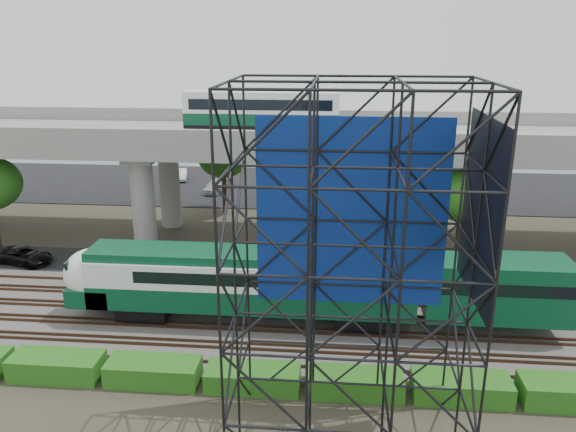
# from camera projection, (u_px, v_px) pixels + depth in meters

# --- Properties ---
(ground) EXTENTS (140.00, 140.00, 0.00)m
(ground) POSITION_uv_depth(u_px,v_px,m) (247.00, 341.00, 31.82)
(ground) COLOR #474233
(ground) RESTS_ON ground
(ballast_bed) EXTENTS (90.00, 12.00, 0.20)m
(ballast_bed) POSITION_uv_depth(u_px,v_px,m) (252.00, 322.00, 33.69)
(ballast_bed) COLOR slate
(ballast_bed) RESTS_ON ground
(service_road) EXTENTS (90.00, 5.00, 0.08)m
(service_road) POSITION_uv_depth(u_px,v_px,m) (269.00, 267.00, 41.76)
(service_road) COLOR black
(service_road) RESTS_ON ground
(parking_lot) EXTENTS (90.00, 18.00, 0.08)m
(parking_lot) POSITION_uv_depth(u_px,v_px,m) (294.00, 187.00, 64.04)
(parking_lot) COLOR black
(parking_lot) RESTS_ON ground
(harbor_water) EXTENTS (140.00, 40.00, 0.03)m
(harbor_water) POSITION_uv_depth(u_px,v_px,m) (306.00, 150.00, 84.90)
(harbor_water) COLOR #42596D
(harbor_water) RESTS_ON ground
(rail_tracks) EXTENTS (90.00, 9.52, 0.16)m
(rail_tracks) POSITION_uv_depth(u_px,v_px,m) (252.00, 319.00, 33.63)
(rail_tracks) COLOR #472D1E
(rail_tracks) RESTS_ON ballast_bed
(commuter_train) EXTENTS (29.30, 3.06, 4.30)m
(commuter_train) POSITION_uv_depth(u_px,v_px,m) (287.00, 281.00, 32.66)
(commuter_train) COLOR black
(commuter_train) RESTS_ON rail_tracks
(overpass) EXTENTS (80.00, 12.00, 12.40)m
(overpass) POSITION_uv_depth(u_px,v_px,m) (275.00, 145.00, 44.47)
(overpass) COLOR #9E9B93
(overpass) RESTS_ON ground
(scaffold_tower) EXTENTS (9.36, 6.36, 15.00)m
(scaffold_tower) POSITION_uv_depth(u_px,v_px,m) (351.00, 283.00, 21.49)
(scaffold_tower) COLOR black
(scaffold_tower) RESTS_ON ground
(hedge_strip) EXTENTS (34.60, 1.80, 1.20)m
(hedge_strip) POSITION_uv_depth(u_px,v_px,m) (253.00, 377.00, 27.49)
(hedge_strip) COLOR #1E5B14
(hedge_strip) RESTS_ON ground
(trees) EXTENTS (40.94, 16.94, 7.69)m
(trees) POSITION_uv_depth(u_px,v_px,m) (220.00, 176.00, 45.83)
(trees) COLOR #382314
(trees) RESTS_ON ground
(suv) EXTENTS (4.76, 3.10, 1.22)m
(suv) POSITION_uv_depth(u_px,v_px,m) (24.00, 255.00, 42.33)
(suv) COLOR black
(suv) RESTS_ON service_road
(parked_cars) EXTENTS (36.22, 9.36, 1.26)m
(parked_cars) POSITION_uv_depth(u_px,v_px,m) (294.00, 182.00, 63.31)
(parked_cars) COLOR beige
(parked_cars) RESTS_ON parking_lot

